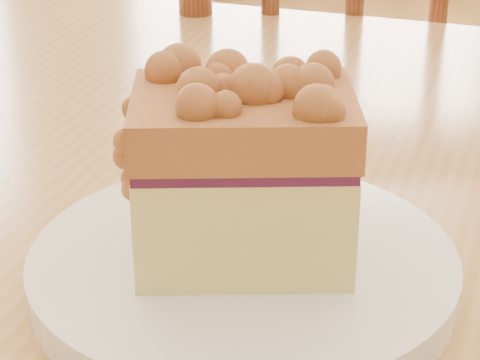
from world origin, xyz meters
name	(u,v)px	position (x,y,z in m)	size (l,w,h in m)	color
cafe_chair_main	(332,172)	(-0.08, 1.02, 0.48)	(0.46, 0.46, 0.96)	brown
plate	(243,270)	(-0.24, 0.31, 0.76)	(0.24, 0.24, 0.02)	white
cake_slice	(242,164)	(-0.24, 0.31, 0.82)	(0.13, 0.09, 0.11)	#ECD585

